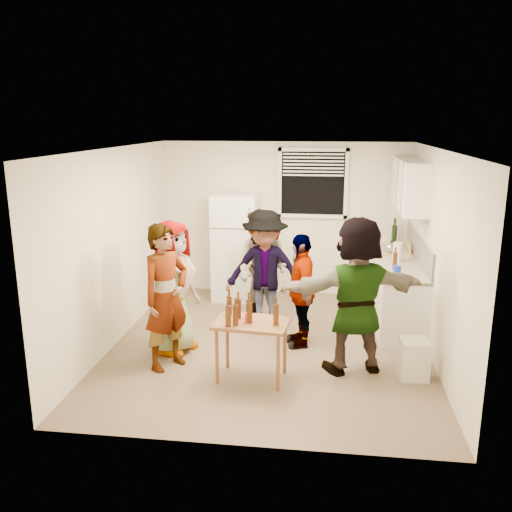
# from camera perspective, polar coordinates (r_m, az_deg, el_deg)

# --- Properties ---
(room) EXTENTS (4.00, 4.50, 2.50)m
(room) POSITION_cam_1_polar(r_m,az_deg,el_deg) (7.11, 1.45, -9.36)
(room) COLOR white
(room) RESTS_ON ground
(window) EXTENTS (1.12, 0.10, 1.06)m
(window) POSITION_cam_1_polar(r_m,az_deg,el_deg) (8.75, 6.00, 7.62)
(window) COLOR white
(window) RESTS_ON room
(refrigerator) EXTENTS (0.70, 0.70, 1.70)m
(refrigerator) POSITION_cam_1_polar(r_m,az_deg,el_deg) (8.71, -2.14, 0.98)
(refrigerator) COLOR white
(refrigerator) RESTS_ON ground
(counter_lower) EXTENTS (0.60, 2.20, 0.86)m
(counter_lower) POSITION_cam_1_polar(r_m,az_deg,el_deg) (8.07, 14.45, -3.64)
(counter_lower) COLOR white
(counter_lower) RESTS_ON ground
(countertop) EXTENTS (0.64, 2.22, 0.04)m
(countertop) POSITION_cam_1_polar(r_m,az_deg,el_deg) (7.95, 14.65, -0.55)
(countertop) COLOR beige
(countertop) RESTS_ON counter_lower
(backsplash) EXTENTS (0.03, 2.20, 0.36)m
(backsplash) POSITION_cam_1_polar(r_m,az_deg,el_deg) (7.95, 16.77, 0.78)
(backsplash) COLOR #ADA89F
(backsplash) RESTS_ON countertop
(upper_cabinets) EXTENTS (0.34, 1.60, 0.70)m
(upper_cabinets) POSITION_cam_1_polar(r_m,az_deg,el_deg) (7.97, 15.89, 7.25)
(upper_cabinets) COLOR white
(upper_cabinets) RESTS_ON room
(kettle) EXTENTS (0.23, 0.19, 0.19)m
(kettle) POSITION_cam_1_polar(r_m,az_deg,el_deg) (8.37, 13.95, 0.37)
(kettle) COLOR silver
(kettle) RESTS_ON countertop
(paper_towel) EXTENTS (0.13, 0.13, 0.28)m
(paper_towel) POSITION_cam_1_polar(r_m,az_deg,el_deg) (7.85, 14.60, -0.59)
(paper_towel) COLOR white
(paper_towel) RESTS_ON countertop
(wine_bottle) EXTENTS (0.08, 0.08, 0.33)m
(wine_bottle) POSITION_cam_1_polar(r_m,az_deg,el_deg) (8.83, 14.27, 1.05)
(wine_bottle) COLOR black
(wine_bottle) RESTS_ON countertop
(beer_bottle_counter) EXTENTS (0.06, 0.06, 0.22)m
(beer_bottle_counter) POSITION_cam_1_polar(r_m,az_deg,el_deg) (7.45, 14.36, -1.36)
(beer_bottle_counter) COLOR #47230C
(beer_bottle_counter) RESTS_ON countertop
(blue_cup) EXTENTS (0.10, 0.10, 0.13)m
(blue_cup) POSITION_cam_1_polar(r_m,az_deg,el_deg) (7.16, 14.60, -2.00)
(blue_cup) COLOR #152CBF
(blue_cup) RESTS_ON countertop
(picture_frame) EXTENTS (0.02, 0.19, 0.16)m
(picture_frame) POSITION_cam_1_polar(r_m,az_deg,el_deg) (8.38, 15.82, 0.82)
(picture_frame) COLOR gold
(picture_frame) RESTS_ON countertop
(trash_bin) EXTENTS (0.33, 0.33, 0.45)m
(trash_bin) POSITION_cam_1_polar(r_m,az_deg,el_deg) (6.43, 16.28, -10.15)
(trash_bin) COLOR silver
(trash_bin) RESTS_ON ground
(serving_table) EXTENTS (0.86, 0.62, 0.68)m
(serving_table) POSITION_cam_1_polar(r_m,az_deg,el_deg) (6.27, -0.46, -12.72)
(serving_table) COLOR brown
(serving_table) RESTS_ON ground
(beer_bottle_table) EXTENTS (0.06, 0.06, 0.22)m
(beer_bottle_table) POSITION_cam_1_polar(r_m,az_deg,el_deg) (6.11, -0.77, -6.50)
(beer_bottle_table) COLOR #47230C
(beer_bottle_table) RESTS_ON serving_table
(red_cup) EXTENTS (0.08, 0.08, 0.11)m
(red_cup) POSITION_cam_1_polar(r_m,az_deg,el_deg) (5.98, -0.78, -6.97)
(red_cup) COLOR #B1232D
(red_cup) RESTS_ON serving_table
(guest_grey) EXTENTS (1.86, 1.36, 0.53)m
(guest_grey) POSITION_cam_1_polar(r_m,az_deg,el_deg) (7.04, -8.51, -9.78)
(guest_grey) COLOR #969696
(guest_grey) RESTS_ON ground
(guest_stripe) EXTENTS (1.77, 1.47, 0.41)m
(guest_stripe) POSITION_cam_1_polar(r_m,az_deg,el_deg) (6.64, -9.15, -11.34)
(guest_stripe) COLOR #141933
(guest_stripe) RESTS_ON ground
(guest_back_left) EXTENTS (1.50, 1.84, 0.63)m
(guest_back_left) POSITION_cam_1_polar(r_m,az_deg,el_deg) (7.73, 0.64, -7.37)
(guest_back_left) COLOR brown
(guest_back_left) RESTS_ON ground
(guest_back_right) EXTENTS (1.17, 1.73, 0.62)m
(guest_back_right) POSITION_cam_1_polar(r_m,az_deg,el_deg) (7.64, 0.91, -7.62)
(guest_back_right) COLOR #414246
(guest_back_right) RESTS_ON ground
(guest_black) EXTENTS (1.64, 1.21, 0.36)m
(guest_black) POSITION_cam_1_polar(r_m,az_deg,el_deg) (7.16, 4.61, -9.22)
(guest_black) COLOR black
(guest_black) RESTS_ON ground
(guest_orange) EXTENTS (2.17, 2.25, 0.54)m
(guest_orange) POSITION_cam_1_polar(r_m,az_deg,el_deg) (6.57, 10.15, -11.67)
(guest_orange) COLOR #C36E3E
(guest_orange) RESTS_ON ground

